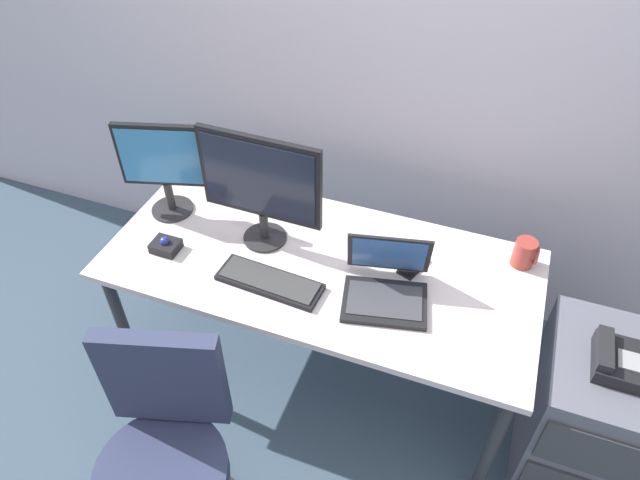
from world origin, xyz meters
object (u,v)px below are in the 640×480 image
at_px(laptop, 386,284).
at_px(cell_phone, 414,266).
at_px(file_cabinet, 586,414).
at_px(monitor_main, 260,184).
at_px(desk_phone, 618,360).
at_px(trackball_mouse, 166,245).
at_px(office_chair, 170,464).
at_px(monitor_side, 162,164).
at_px(coffee_mug, 525,253).
at_px(keyboard, 270,282).

distance_m(laptop, cell_phone, 0.19).
relative_size(file_cabinet, monitor_main, 1.34).
relative_size(desk_phone, trackball_mouse, 1.82).
height_order(office_chair, cell_phone, office_chair).
relative_size(monitor_side, cell_phone, 3.04).
bearing_deg(cell_phone, coffee_mug, 43.26).
xyz_separation_m(file_cabinet, monitor_side, (-1.84, 0.13, 0.64)).
bearing_deg(cell_phone, monitor_main, -154.57).
height_order(office_chair, keyboard, office_chair).
bearing_deg(monitor_main, cell_phone, 5.00).
relative_size(laptop, cell_phone, 2.57).
distance_m(monitor_main, monitor_side, 0.46).
height_order(keyboard, coffee_mug, coffee_mug).
height_order(office_chair, laptop, office_chair).
distance_m(office_chair, laptop, 0.98).
height_order(desk_phone, laptop, laptop).
height_order(office_chair, monitor_main, monitor_main).
xyz_separation_m(monitor_main, coffee_mug, (1.01, 0.22, -0.23)).
xyz_separation_m(monitor_main, monitor_side, (-0.46, 0.03, -0.04)).
distance_m(office_chair, cell_phone, 1.14).
height_order(office_chair, monitor_side, monitor_side).
distance_m(trackball_mouse, coffee_mug, 1.43).
relative_size(file_cabinet, keyboard, 1.60).
bearing_deg(keyboard, coffee_mug, 26.72).
relative_size(desk_phone, office_chair, 0.21).
xyz_separation_m(desk_phone, trackball_mouse, (-1.72, -0.08, 0.04)).
bearing_deg(office_chair, monitor_side, 117.84).
bearing_deg(keyboard, monitor_main, 118.62).
bearing_deg(cell_phone, keyboard, -129.90).
height_order(monitor_main, trackball_mouse, monitor_main).
xyz_separation_m(laptop, trackball_mouse, (-0.90, -0.08, -0.03)).
bearing_deg(monitor_side, monitor_main, -3.39).
relative_size(file_cabinet, laptop, 1.83).
distance_m(monitor_main, trackball_mouse, 0.48).
xyz_separation_m(keyboard, coffee_mug, (0.89, 0.45, 0.05)).
height_order(monitor_main, cell_phone, monitor_main).
distance_m(file_cabinet, monitor_side, 1.95).
relative_size(office_chair, cell_phone, 6.77).
distance_m(monitor_side, cell_phone, 1.10).
bearing_deg(office_chair, coffee_mug, 48.02).
distance_m(desk_phone, laptop, 0.83).
bearing_deg(trackball_mouse, monitor_main, 29.74).
bearing_deg(monitor_main, desk_phone, -4.92).
distance_m(office_chair, trackball_mouse, 0.83).
distance_m(monitor_main, coffee_mug, 1.06).
bearing_deg(file_cabinet, monitor_side, 175.99).
distance_m(office_chair, monitor_main, 1.05).
xyz_separation_m(file_cabinet, keyboard, (-1.26, -0.13, 0.40)).
relative_size(monitor_main, monitor_side, 1.16).
bearing_deg(desk_phone, file_cabinet, 63.22).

